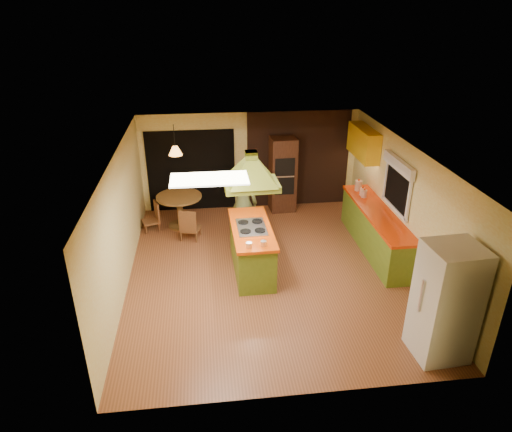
{
  "coord_description": "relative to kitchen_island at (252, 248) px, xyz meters",
  "views": [
    {
      "loc": [
        -1.16,
        -7.81,
        4.98
      ],
      "look_at": [
        -0.21,
        0.18,
        1.15
      ],
      "focal_mm": 32.0,
      "sensor_mm": 36.0,
      "label": 1
    }
  ],
  "objects": [
    {
      "name": "pendant_lamp",
      "position": [
        -1.49,
        2.15,
        1.42
      ],
      "size": [
        0.37,
        0.37,
        0.2
      ],
      "primitive_type": "cone",
      "rotation": [
        0.0,
        0.0,
        0.24
      ],
      "color": "#FF9E3F",
      "rests_on": "ceiling_plane"
    },
    {
      "name": "canister_small",
      "position": [
        2.71,
        1.28,
        0.52
      ],
      "size": [
        0.14,
        0.14,
        0.17
      ],
      "primitive_type": "cylinder",
      "rotation": [
        0.0,
        0.0,
        -0.12
      ],
      "color": "beige",
      "rests_on": "right_counter"
    },
    {
      "name": "refrigerator",
      "position": [
        2.59,
        -2.74,
        0.45
      ],
      "size": [
        0.81,
        0.77,
        1.87
      ],
      "primitive_type": "cube",
      "rotation": [
        0.0,
        0.0,
        0.06
      ],
      "color": "silver",
      "rests_on": "ground"
    },
    {
      "name": "man",
      "position": [
        -0.05,
        1.31,
        0.41
      ],
      "size": [
        0.72,
        0.55,
        1.79
      ],
      "primitive_type": "imported",
      "rotation": [
        0.0,
        0.0,
        2.94
      ],
      "color": "#545B30",
      "rests_on": "ground"
    },
    {
      "name": "upper_cabinets",
      "position": [
        2.88,
        2.12,
        1.47
      ],
      "size": [
        0.34,
        1.4,
        0.7
      ],
      "primitive_type": "cube",
      "color": "yellow",
      "rests_on": "room_walls"
    },
    {
      "name": "canister_medium",
      "position": [
        2.71,
        1.41,
        0.52
      ],
      "size": [
        0.16,
        0.16,
        0.17
      ],
      "primitive_type": "cylinder",
      "rotation": [
        0.0,
        0.0,
        -0.34
      ],
      "color": "beige",
      "rests_on": "right_counter"
    },
    {
      "name": "range_hood",
      "position": [
        0.0,
        0.0,
        1.77
      ],
      "size": [
        1.04,
        0.76,
        0.79
      ],
      "rotation": [
        0.0,
        0.0,
        0.03
      ],
      "color": "olive",
      "rests_on": "ceiling_plane"
    },
    {
      "name": "chair_left",
      "position": [
        -2.19,
        2.05,
        -0.14
      ],
      "size": [
        0.48,
        0.48,
        0.69
      ],
      "primitive_type": null,
      "rotation": [
        0.0,
        0.0,
        -1.24
      ],
      "color": "brown",
      "rests_on": "ground"
    },
    {
      "name": "ground",
      "position": [
        0.31,
        -0.08,
        -0.48
      ],
      "size": [
        6.5,
        6.5,
        0.0
      ],
      "primitive_type": "plane",
      "color": "brown",
      "rests_on": "ground"
    },
    {
      "name": "room_walls",
      "position": [
        0.31,
        -0.08,
        0.77
      ],
      "size": [
        5.5,
        6.5,
        6.5
      ],
      "color": "#F4EDAF",
      "rests_on": "ground"
    },
    {
      "name": "brick_panel",
      "position": [
        1.56,
        3.15,
        0.77
      ],
      "size": [
        2.64,
        0.03,
        2.5
      ],
      "primitive_type": "cube",
      "color": "#381E14",
      "rests_on": "ground"
    },
    {
      "name": "ceiling_plane",
      "position": [
        0.31,
        -0.08,
        2.02
      ],
      "size": [
        6.5,
        6.5,
        0.0
      ],
      "primitive_type": "plane",
      "rotation": [
        3.14,
        0.0,
        0.0
      ],
      "color": "silver",
      "rests_on": "room_walls"
    },
    {
      "name": "canister_large",
      "position": [
        2.71,
        1.7,
        0.56
      ],
      "size": [
        0.19,
        0.19,
        0.24
      ],
      "primitive_type": "cylinder",
      "rotation": [
        0.0,
        0.0,
        -0.16
      ],
      "color": "beige",
      "rests_on": "right_counter"
    },
    {
      "name": "wall_oven",
      "position": [
        1.11,
        2.86,
        0.47
      ],
      "size": [
        0.66,
        0.63,
        1.92
      ],
      "rotation": [
        0.0,
        0.0,
        0.05
      ],
      "color": "#4C2818",
      "rests_on": "ground"
    },
    {
      "name": "fluor_panel",
      "position": [
        -0.79,
        -1.28,
        2.0
      ],
      "size": [
        1.2,
        0.6,
        0.03
      ],
      "primitive_type": "cube",
      "color": "white",
      "rests_on": "ceiling_plane"
    },
    {
      "name": "nook_opening",
      "position": [
        -1.19,
        3.15,
        0.57
      ],
      "size": [
        2.2,
        0.03,
        2.1
      ],
      "primitive_type": "cube",
      "color": "black",
      "rests_on": "ground"
    },
    {
      "name": "right_counter",
      "position": [
        2.76,
        0.52,
        -0.02
      ],
      "size": [
        0.62,
        3.05,
        0.92
      ],
      "color": "olive",
      "rests_on": "ground"
    },
    {
      "name": "dining_table",
      "position": [
        -1.49,
        2.15,
        0.08
      ],
      "size": [
        1.07,
        1.07,
        0.8
      ],
      "rotation": [
        0.0,
        0.0,
        0.02
      ],
      "color": "brown",
      "rests_on": "ground"
    },
    {
      "name": "chair_near",
      "position": [
        -1.24,
        1.5,
        -0.1
      ],
      "size": [
        0.52,
        0.52,
        0.76
      ],
      "primitive_type": null,
      "rotation": [
        0.0,
        0.0,
        2.86
      ],
      "color": "brown",
      "rests_on": "ground"
    },
    {
      "name": "window_right",
      "position": [
        3.01,
        0.32,
        1.29
      ],
      "size": [
        0.12,
        1.35,
        1.06
      ],
      "color": "black",
      "rests_on": "room_walls"
    },
    {
      "name": "kitchen_island",
      "position": [
        0.0,
        0.0,
        0.0
      ],
      "size": [
        0.81,
        1.93,
        0.97
      ],
      "rotation": [
        0.0,
        0.0,
        0.02
      ],
      "color": "olive",
      "rests_on": "ground"
    }
  ]
}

